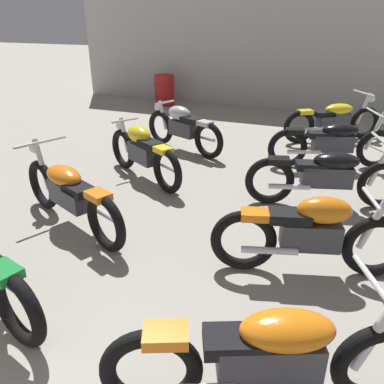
{
  "coord_description": "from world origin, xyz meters",
  "views": [
    {
      "loc": [
        1.52,
        0.57,
        2.43
      ],
      "look_at": [
        0.0,
        4.41,
        0.55
      ],
      "focal_mm": 36.86,
      "sensor_mm": 36.0,
      "label": 1
    }
  ],
  "objects_px": {
    "motorcycle_right_row_3": "(328,175)",
    "motorcycle_right_row_2": "(312,233)",
    "motorcycle_right_row_4": "(334,142)",
    "motorcycle_right_row_5": "(334,119)",
    "motorcycle_right_row_1": "(271,355)",
    "oil_drum": "(164,90)",
    "motorcycle_left_row_2": "(70,193)",
    "motorcycle_left_row_4": "(183,127)",
    "motorcycle_left_row_3": "(143,151)"
  },
  "relations": [
    {
      "from": "motorcycle_right_row_1",
      "to": "motorcycle_right_row_5",
      "type": "xyz_separation_m",
      "value": [
        -0.0,
        6.57,
        0.0
      ]
    },
    {
      "from": "motorcycle_left_row_3",
      "to": "motorcycle_right_row_5",
      "type": "bearing_deg",
      "value": 51.16
    },
    {
      "from": "motorcycle_right_row_4",
      "to": "motorcycle_right_row_5",
      "type": "height_order",
      "value": "same"
    },
    {
      "from": "motorcycle_right_row_5",
      "to": "oil_drum",
      "type": "distance_m",
      "value": 5.12
    },
    {
      "from": "motorcycle_left_row_2",
      "to": "motorcycle_right_row_5",
      "type": "xyz_separation_m",
      "value": [
        2.75,
        4.99,
        0.0
      ]
    },
    {
      "from": "motorcycle_right_row_4",
      "to": "oil_drum",
      "type": "bearing_deg",
      "value": 143.42
    },
    {
      "from": "motorcycle_right_row_5",
      "to": "motorcycle_left_row_3",
      "type": "bearing_deg",
      "value": -128.84
    },
    {
      "from": "motorcycle_right_row_1",
      "to": "motorcycle_right_row_4",
      "type": "bearing_deg",
      "value": 88.95
    },
    {
      "from": "oil_drum",
      "to": "motorcycle_left_row_3",
      "type": "bearing_deg",
      "value": -68.24
    },
    {
      "from": "motorcycle_right_row_1",
      "to": "oil_drum",
      "type": "xyz_separation_m",
      "value": [
        -4.74,
        8.51,
        -0.03
      ]
    },
    {
      "from": "motorcycle_right_row_3",
      "to": "motorcycle_right_row_2",
      "type": "bearing_deg",
      "value": -91.18
    },
    {
      "from": "motorcycle_right_row_2",
      "to": "motorcycle_right_row_1",
      "type": "bearing_deg",
      "value": -92.58
    },
    {
      "from": "motorcycle_left_row_4",
      "to": "motorcycle_right_row_1",
      "type": "relative_size",
      "value": 0.91
    },
    {
      "from": "motorcycle_right_row_5",
      "to": "oil_drum",
      "type": "bearing_deg",
      "value": 157.79
    },
    {
      "from": "motorcycle_right_row_3",
      "to": "oil_drum",
      "type": "relative_size",
      "value": 2.49
    },
    {
      "from": "motorcycle_left_row_2",
      "to": "motorcycle_right_row_2",
      "type": "height_order",
      "value": "motorcycle_left_row_2"
    },
    {
      "from": "motorcycle_right_row_2",
      "to": "motorcycle_right_row_3",
      "type": "bearing_deg",
      "value": 88.82
    },
    {
      "from": "motorcycle_right_row_2",
      "to": "motorcycle_right_row_4",
      "type": "xyz_separation_m",
      "value": [
        0.02,
        3.27,
        -0.01
      ]
    },
    {
      "from": "motorcycle_right_row_2",
      "to": "motorcycle_right_row_3",
      "type": "xyz_separation_m",
      "value": [
        0.03,
        1.68,
        -0.01
      ]
    },
    {
      "from": "motorcycle_left_row_2",
      "to": "motorcycle_right_row_3",
      "type": "height_order",
      "value": "same"
    },
    {
      "from": "motorcycle_right_row_4",
      "to": "motorcycle_right_row_1",
      "type": "bearing_deg",
      "value": -91.05
    },
    {
      "from": "motorcycle_right_row_1",
      "to": "oil_drum",
      "type": "height_order",
      "value": "motorcycle_right_row_1"
    },
    {
      "from": "motorcycle_right_row_2",
      "to": "motorcycle_left_row_3",
      "type": "bearing_deg",
      "value": 149.27
    },
    {
      "from": "motorcycle_right_row_2",
      "to": "motorcycle_right_row_3",
      "type": "height_order",
      "value": "motorcycle_right_row_3"
    },
    {
      "from": "motorcycle_right_row_1",
      "to": "motorcycle_right_row_4",
      "type": "xyz_separation_m",
      "value": [
        0.09,
        4.92,
        0.0
      ]
    },
    {
      "from": "motorcycle_left_row_4",
      "to": "oil_drum",
      "type": "distance_m",
      "value": 4.23
    },
    {
      "from": "motorcycle_left_row_4",
      "to": "motorcycle_right_row_1",
      "type": "xyz_separation_m",
      "value": [
        2.63,
        -4.84,
        -0.01
      ]
    },
    {
      "from": "motorcycle_right_row_4",
      "to": "motorcycle_right_row_2",
      "type": "bearing_deg",
      "value": -90.27
    },
    {
      "from": "motorcycle_left_row_3",
      "to": "motorcycle_left_row_4",
      "type": "xyz_separation_m",
      "value": [
        0.02,
        1.57,
        0.0
      ]
    },
    {
      "from": "motorcycle_left_row_3",
      "to": "motorcycle_right_row_4",
      "type": "relative_size",
      "value": 0.85
    },
    {
      "from": "motorcycle_left_row_3",
      "to": "motorcycle_right_row_3",
      "type": "relative_size",
      "value": 0.83
    },
    {
      "from": "oil_drum",
      "to": "motorcycle_left_row_2",
      "type": "bearing_deg",
      "value": -73.97
    },
    {
      "from": "motorcycle_right_row_5",
      "to": "motorcycle_right_row_1",
      "type": "bearing_deg",
      "value": -89.98
    },
    {
      "from": "motorcycle_right_row_4",
      "to": "motorcycle_right_row_5",
      "type": "xyz_separation_m",
      "value": [
        -0.09,
        1.65,
        0.0
      ]
    },
    {
      "from": "motorcycle_right_row_5",
      "to": "motorcycle_right_row_4",
      "type": "bearing_deg",
      "value": -86.8
    },
    {
      "from": "motorcycle_right_row_5",
      "to": "motorcycle_left_row_2",
      "type": "bearing_deg",
      "value": -118.86
    },
    {
      "from": "motorcycle_left_row_3",
      "to": "motorcycle_left_row_4",
      "type": "bearing_deg",
      "value": 89.18
    },
    {
      "from": "motorcycle_left_row_3",
      "to": "motorcycle_left_row_4",
      "type": "relative_size",
      "value": 0.94
    },
    {
      "from": "motorcycle_right_row_5",
      "to": "oil_drum",
      "type": "height_order",
      "value": "motorcycle_right_row_5"
    },
    {
      "from": "motorcycle_right_row_1",
      "to": "motorcycle_right_row_5",
      "type": "bearing_deg",
      "value": 90.02
    },
    {
      "from": "motorcycle_left_row_2",
      "to": "motorcycle_right_row_1",
      "type": "distance_m",
      "value": 3.17
    },
    {
      "from": "motorcycle_right_row_5",
      "to": "oil_drum",
      "type": "relative_size",
      "value": 2.17
    },
    {
      "from": "motorcycle_left_row_2",
      "to": "motorcycle_right_row_4",
      "type": "relative_size",
      "value": 0.98
    },
    {
      "from": "motorcycle_right_row_3",
      "to": "motorcycle_right_row_5",
      "type": "height_order",
      "value": "same"
    },
    {
      "from": "motorcycle_left_row_4",
      "to": "motorcycle_right_row_2",
      "type": "bearing_deg",
      "value": -49.67
    },
    {
      "from": "motorcycle_left_row_4",
      "to": "motorcycle_right_row_5",
      "type": "bearing_deg",
      "value": 33.31
    },
    {
      "from": "motorcycle_right_row_1",
      "to": "motorcycle_right_row_3",
      "type": "height_order",
      "value": "same"
    },
    {
      "from": "motorcycle_right_row_2",
      "to": "oil_drum",
      "type": "relative_size",
      "value": 2.26
    },
    {
      "from": "motorcycle_left_row_4",
      "to": "oil_drum",
      "type": "relative_size",
      "value": 2.19
    },
    {
      "from": "motorcycle_left_row_2",
      "to": "motorcycle_left_row_3",
      "type": "height_order",
      "value": "motorcycle_left_row_2"
    }
  ]
}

